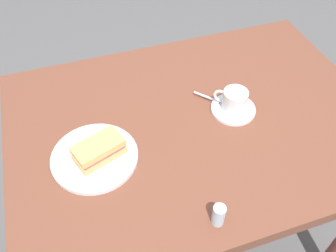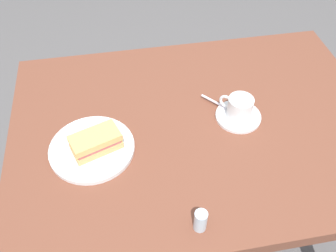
{
  "view_description": "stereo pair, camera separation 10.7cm",
  "coord_description": "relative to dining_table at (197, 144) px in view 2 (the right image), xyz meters",
  "views": [
    {
      "loc": [
        -0.33,
        -0.71,
        1.6
      ],
      "look_at": [
        -0.1,
        -0.02,
        0.81
      ],
      "focal_mm": 38.81,
      "sensor_mm": 36.0,
      "label": 1
    },
    {
      "loc": [
        -0.23,
        -0.74,
        1.6
      ],
      "look_at": [
        -0.1,
        -0.02,
        0.81
      ],
      "focal_mm": 38.81,
      "sensor_mm": 36.0,
      "label": 2
    }
  ],
  "objects": [
    {
      "name": "ground_plane",
      "position": [
        0.0,
        0.0,
        -0.67
      ],
      "size": [
        6.0,
        6.0,
        0.0
      ],
      "primitive_type": "plane",
      "color": "#595657"
    },
    {
      "name": "dining_table",
      "position": [
        0.0,
        0.0,
        0.0
      ],
      "size": [
        1.15,
        0.83,
        0.78
      ],
      "color": "brown",
      "rests_on": "ground_plane"
    },
    {
      "name": "sandwich_plate",
      "position": [
        -0.33,
        -0.05,
        0.11
      ],
      "size": [
        0.25,
        0.25,
        0.01
      ],
      "primitive_type": "cylinder",
      "color": "white",
      "rests_on": "dining_table"
    },
    {
      "name": "sandwich_front",
      "position": [
        -0.31,
        -0.06,
        0.14
      ],
      "size": [
        0.15,
        0.12,
        0.05
      ],
      "color": "tan",
      "rests_on": "sandwich_plate"
    },
    {
      "name": "coffee_saucer",
      "position": [
        0.13,
        0.0,
        0.11
      ],
      "size": [
        0.14,
        0.14,
        0.01
      ],
      "primitive_type": "cylinder",
      "color": "white",
      "rests_on": "dining_table"
    },
    {
      "name": "coffee_cup",
      "position": [
        0.13,
        0.0,
        0.15
      ],
      "size": [
        0.09,
        0.09,
        0.07
      ],
      "color": "white",
      "rests_on": "coffee_saucer"
    },
    {
      "name": "spoon",
      "position": [
        0.08,
        0.06,
        0.12
      ],
      "size": [
        0.07,
        0.08,
        0.01
      ],
      "color": "silver",
      "rests_on": "coffee_saucer"
    },
    {
      "name": "salt_shaker",
      "position": [
        -0.08,
        -0.34,
        0.14
      ],
      "size": [
        0.03,
        0.03,
        0.06
      ],
      "primitive_type": "cylinder",
      "color": "silver",
      "rests_on": "dining_table"
    }
  ]
}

